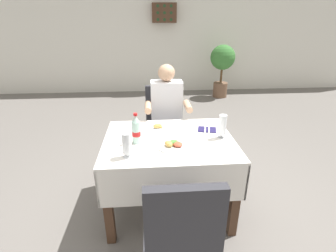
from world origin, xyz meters
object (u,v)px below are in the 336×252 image
Objects in this scene: main_dining_table at (169,155)px; chair_far_diner_seat at (163,122)px; plate_far_diner at (160,127)px; seated_diner_far at (167,113)px; cola_bottle_primary at (136,130)px; plate_near_camera at (173,145)px; napkin_cutlery_set at (207,129)px; wall_bottle_rack at (164,13)px; potted_plant_corner at (222,63)px; beer_glass_middle at (127,145)px; beer_glass_left at (222,126)px; chair_near_camera_side at (180,228)px.

main_dining_table is 0.84m from chair_far_diner_seat.
plate_far_diner is at bearing 106.85° from main_dining_table.
seated_diner_far is 4.72× the size of cola_bottle_primary.
plate_near_camera is 1.15× the size of napkin_cutlery_set.
wall_bottle_rack is (0.31, 4.03, 1.11)m from plate_far_diner.
potted_plant_corner is 1.76m from wall_bottle_rack.
chair_far_diner_seat reaches higher than main_dining_table.
main_dining_table is 0.25m from plate_near_camera.
chair_far_diner_seat is 0.99m from cola_bottle_primary.
seated_diner_far is (0.04, 0.74, 0.14)m from main_dining_table.
napkin_cutlery_set is (0.34, -0.57, 0.03)m from seated_diner_far.
cola_bottle_primary is at bearing -96.82° from wall_bottle_rack.
beer_glass_middle is (-0.38, -1.02, 0.13)m from seated_diner_far.
beer_glass_left reaches higher than beer_glass_middle.
chair_near_camera_side is 4.50× the size of beer_glass_left.
chair_near_camera_side is 1.10m from plate_far_diner.
seated_diner_far is 0.86m from cola_bottle_primary.
main_dining_table is 0.54m from beer_glass_left.
plate_near_camera is at bearing 88.43° from chair_near_camera_side.
main_dining_table is 5.03× the size of plate_near_camera.
beer_glass_middle is at bearing -147.84° from napkin_cutlery_set.
beer_glass_left is (0.43, -0.75, 0.14)m from seated_diner_far.
chair_far_diner_seat is at bearing 90.00° from chair_near_camera_side.
chair_near_camera_side is 4.28× the size of plate_far_diner.
beer_glass_left is 0.81× the size of cola_bottle_primary.
beer_glass_middle reaches higher than napkin_cutlery_set.
seated_diner_far is at bearing 68.15° from cola_bottle_primary.
seated_diner_far is at bearing 119.90° from beer_glass_left.
plate_far_diner is at bearing -94.35° from wall_bottle_rack.
potted_plant_corner is (1.16, 3.56, 0.05)m from napkin_cutlery_set.
seated_diner_far is 3.35m from potted_plant_corner.
plate_far_diner is (-0.07, -0.61, 0.20)m from chair_far_diner_seat.
chair_near_camera_side reaches higher than plate_far_diner.
potted_plant_corner reaches higher than plate_near_camera.
wall_bottle_rack is (0.20, 3.53, 1.15)m from seated_diner_far.
potted_plant_corner reaches higher than plate_far_diner.
seated_diner_far is 5.84× the size of beer_glass_left.
potted_plant_corner reaches higher than chair_near_camera_side.
wall_bottle_rack reaches higher than plate_far_diner.
plate_far_diner is at bearing 93.72° from chair_near_camera_side.
napkin_cutlery_set is 0.35× the size of wall_bottle_rack.
plate_near_camera is 1.13× the size of beer_glass_middle.
beer_glass_left reaches higher than plate_far_diner.
main_dining_table is 0.75m from seated_diner_far.
beer_glass_left is 1.10× the size of napkin_cutlery_set.
seated_diner_far reaches higher than potted_plant_corner.
plate_far_diner is 0.45m from napkin_cutlery_set.
potted_plant_corner is at bearing 74.07° from beer_glass_left.
wall_bottle_rack is at bearing 85.65° from plate_far_diner.
cola_bottle_primary is (-0.32, -0.79, 0.14)m from seated_diner_far.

